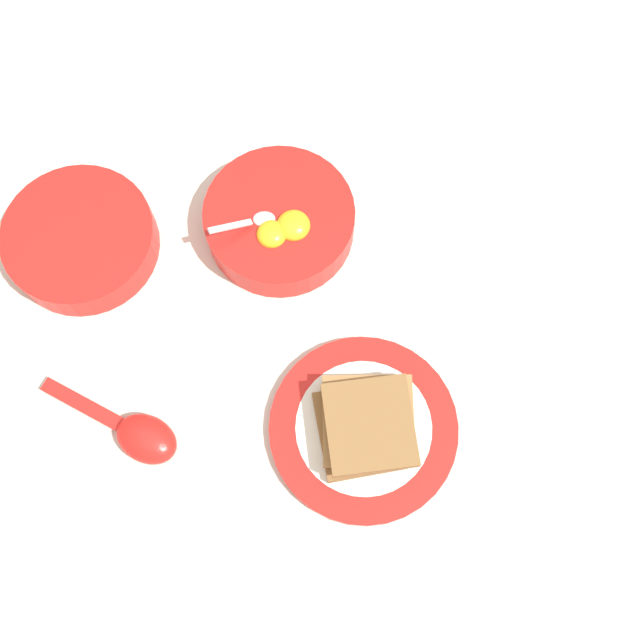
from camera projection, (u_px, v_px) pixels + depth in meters
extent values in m
plane|color=beige|center=(257.00, 325.00, 0.87)|extent=(3.00, 3.00, 0.00)
cylinder|color=red|center=(280.00, 221.00, 0.88)|extent=(0.18, 0.18, 0.05)
cylinder|color=white|center=(279.00, 218.00, 0.88)|extent=(0.15, 0.15, 0.02)
ellipsoid|color=yellow|center=(293.00, 225.00, 0.86)|extent=(0.04, 0.04, 0.02)
ellipsoid|color=yellow|center=(272.00, 234.00, 0.85)|extent=(0.03, 0.03, 0.02)
cylinder|color=black|center=(265.00, 206.00, 0.87)|extent=(0.05, 0.05, 0.00)
ellipsoid|color=silver|center=(264.00, 219.00, 0.86)|extent=(0.03, 0.02, 0.01)
cube|color=silver|center=(230.00, 226.00, 0.84)|extent=(0.05, 0.03, 0.03)
cylinder|color=red|center=(363.00, 428.00, 0.82)|extent=(0.21, 0.21, 0.01)
cylinder|color=white|center=(364.00, 427.00, 0.82)|extent=(0.15, 0.15, 0.00)
cube|color=brown|center=(360.00, 431.00, 0.81)|extent=(0.10, 0.11, 0.01)
cube|color=#9E7042|center=(368.00, 421.00, 0.80)|extent=(0.10, 0.10, 0.01)
cube|color=brown|center=(370.00, 425.00, 0.78)|extent=(0.10, 0.11, 0.01)
ellipsoid|color=red|center=(147.00, 439.00, 0.81)|extent=(0.09, 0.08, 0.03)
cube|color=red|center=(86.00, 406.00, 0.83)|extent=(0.10, 0.07, 0.01)
cylinder|color=red|center=(81.00, 240.00, 0.88)|extent=(0.18, 0.18, 0.04)
cylinder|color=white|center=(78.00, 235.00, 0.87)|extent=(0.15, 0.15, 0.01)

